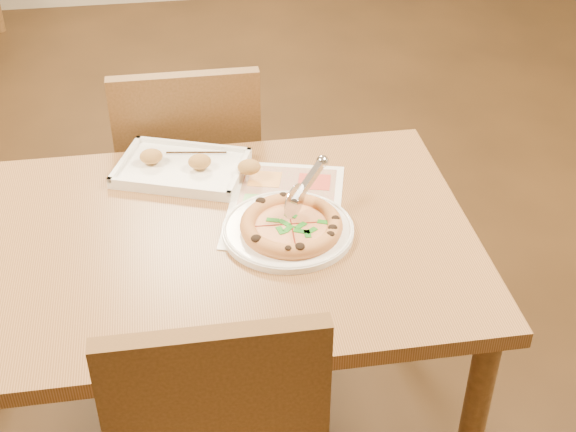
{
  "coord_description": "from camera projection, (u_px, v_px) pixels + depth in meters",
  "views": [
    {
      "loc": [
        -0.02,
        -1.51,
        1.86
      ],
      "look_at": [
        0.21,
        -0.01,
        0.77
      ],
      "focal_mm": 50.0,
      "sensor_mm": 36.0,
      "label": 1
    }
  ],
  "objects": [
    {
      "name": "chair_far",
      "position": [
        190.0,
        161.0,
        2.45
      ],
      "size": [
        0.42,
        0.42,
        0.47
      ],
      "rotation": [
        0.0,
        0.0,
        3.14
      ],
      "color": "brown",
      "rests_on": "ground"
    },
    {
      "name": "pizza",
      "position": [
        291.0,
        225.0,
        1.87
      ],
      "size": [
        0.24,
        0.24,
        0.04
      ],
      "rotation": [
        0.0,
        0.0,
        -0.04
      ],
      "color": "#DF8E4C",
      "rests_on": "plate"
    },
    {
      "name": "appetizer_tray",
      "position": [
        185.0,
        168.0,
        2.1
      ],
      "size": [
        0.39,
        0.32,
        0.06
      ],
      "rotation": [
        0.0,
        0.0,
        -0.35
      ],
      "color": "white",
      "rests_on": "dining_table"
    },
    {
      "name": "plate",
      "position": [
        288.0,
        230.0,
        1.89
      ],
      "size": [
        0.36,
        0.36,
        0.02
      ],
      "primitive_type": "cylinder",
      "rotation": [
        0.0,
        0.0,
        -0.18
      ],
      "color": "white",
      "rests_on": "dining_table"
    },
    {
      "name": "dining_table",
      "position": [
        201.0,
        266.0,
        1.93
      ],
      "size": [
        1.3,
        0.85,
        0.72
      ],
      "color": "#8E6038",
      "rests_on": "ground"
    },
    {
      "name": "menu",
      "position": [
        285.0,
        205.0,
        1.99
      ],
      "size": [
        0.37,
        0.44,
        0.0
      ],
      "primitive_type": "cube",
      "rotation": [
        0.0,
        0.0,
        -0.26
      ],
      "color": "white",
      "rests_on": "dining_table"
    },
    {
      "name": "pizza_cutter",
      "position": [
        304.0,
        188.0,
        1.89
      ],
      "size": [
        0.12,
        0.13,
        0.1
      ],
      "rotation": [
        0.0,
        0.0,
        0.84
      ],
      "color": "silver",
      "rests_on": "pizza"
    }
  ]
}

